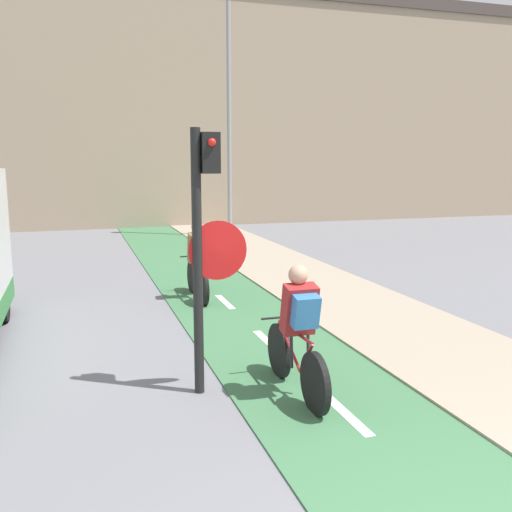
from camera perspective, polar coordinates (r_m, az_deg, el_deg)
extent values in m
cube|color=white|center=(6.27, 8.86, -15.23)|extent=(0.12, 1.10, 0.00)
cube|color=white|center=(8.42, 1.19, -8.55)|extent=(0.12, 1.10, 0.00)
cube|color=white|center=(10.72, -3.13, -4.59)|extent=(0.12, 1.10, 0.00)
cube|color=gray|center=(25.53, -12.12, 13.66)|extent=(60.00, 5.00, 9.14)
cylinder|color=black|center=(6.35, -5.87, -0.87)|extent=(0.11, 0.11, 2.98)
cube|color=black|center=(6.28, -4.66, 10.23)|extent=(0.20, 0.20, 0.44)
sphere|color=red|center=(6.18, -4.44, 11.27)|extent=(0.09, 0.09, 0.09)
cone|color=red|center=(6.37, -3.81, 0.55)|extent=(0.67, 0.01, 0.67)
cone|color=silver|center=(6.38, -3.83, 0.56)|extent=(0.60, 0.02, 0.60)
cylinder|color=gray|center=(19.88, -2.71, 13.39)|extent=(0.14, 0.14, 7.96)
cylinder|color=black|center=(6.12, 5.93, -12.57)|extent=(0.07, 0.67, 0.67)
cylinder|color=black|center=(7.08, 2.32, -9.42)|extent=(0.07, 0.67, 0.67)
cylinder|color=maroon|center=(6.72, 3.34, -8.89)|extent=(0.04, 0.70, 0.42)
cylinder|color=maroon|center=(6.27, 5.04, -10.14)|extent=(0.04, 0.37, 0.44)
cylinder|color=maroon|center=(6.51, 3.90, -7.59)|extent=(0.04, 1.02, 0.07)
cylinder|color=maroon|center=(6.31, 5.16, -11.97)|extent=(0.04, 0.42, 0.05)
cylinder|color=black|center=(6.96, 2.35, -6.16)|extent=(0.46, 0.03, 0.03)
cube|color=maroon|center=(6.32, 4.34, -5.32)|extent=(0.36, 0.31, 0.59)
sphere|color=tan|center=(6.27, 4.24, -1.88)|extent=(0.22, 0.22, 0.22)
cylinder|color=#232328|center=(6.38, 3.56, -9.29)|extent=(0.04, 0.07, 0.42)
cylinder|color=#232328|center=(6.45, 5.24, -9.10)|extent=(0.04, 0.07, 0.42)
cube|color=#3370B2|center=(6.15, 4.97, -5.55)|extent=(0.28, 0.23, 0.39)
cylinder|color=black|center=(10.49, -5.26, -3.19)|extent=(0.07, 0.67, 0.67)
cylinder|color=black|center=(11.53, -6.42, -2.05)|extent=(0.07, 0.67, 0.67)
cylinder|color=black|center=(11.18, -6.10, -1.50)|extent=(0.04, 0.69, 0.41)
cylinder|color=black|center=(10.69, -5.56, -1.91)|extent=(0.04, 0.36, 0.44)
cylinder|color=black|center=(10.98, -5.95, -0.60)|extent=(0.04, 1.01, 0.07)
cylinder|color=black|center=(10.69, -5.50, -3.00)|extent=(0.04, 0.41, 0.05)
cylinder|color=black|center=(11.46, -6.46, -0.01)|extent=(0.46, 0.03, 0.03)
cube|color=brown|center=(10.81, -5.84, 0.84)|extent=(0.36, 0.31, 0.59)
sphere|color=tan|center=(10.80, -5.92, 2.86)|extent=(0.22, 0.22, 0.22)
cylinder|color=#232328|center=(10.83, -6.28, -1.50)|extent=(0.04, 0.07, 0.42)
cylinder|color=#232328|center=(10.87, -5.25, -1.44)|extent=(0.04, 0.07, 0.42)
cylinder|color=black|center=(10.28, -24.08, -4.16)|extent=(0.18, 0.70, 0.70)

